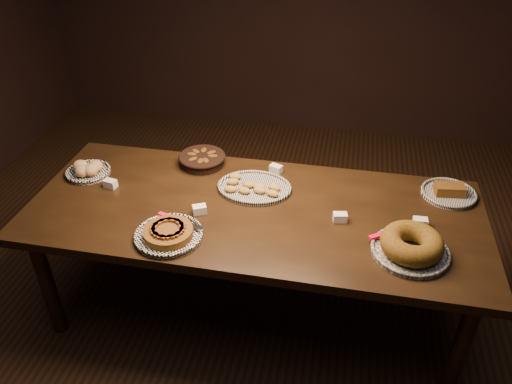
% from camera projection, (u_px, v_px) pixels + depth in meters
% --- Properties ---
extents(ground, '(5.00, 5.00, 0.00)m').
position_uv_depth(ground, '(254.00, 307.00, 3.06)').
color(ground, black).
rests_on(ground, ground).
extents(buffet_table, '(2.40, 1.00, 0.75)m').
position_uv_depth(buffet_table, '(254.00, 219.00, 2.68)').
color(buffet_table, black).
rests_on(buffet_table, ground).
extents(apple_tart_plate, '(0.34, 0.34, 0.06)m').
position_uv_depth(apple_tart_plate, '(169.00, 233.00, 2.42)').
color(apple_tart_plate, white).
rests_on(apple_tart_plate, buffet_table).
extents(madeleine_platter, '(0.41, 0.33, 0.05)m').
position_uv_depth(madeleine_platter, '(254.00, 187.00, 2.77)').
color(madeleine_platter, black).
rests_on(madeleine_platter, buffet_table).
extents(bundt_cake_plate, '(0.39, 0.39, 0.11)m').
position_uv_depth(bundt_cake_plate, '(411.00, 245.00, 2.31)').
color(bundt_cake_plate, black).
rests_on(bundt_cake_plate, buffet_table).
extents(croissant_basket, '(0.31, 0.31, 0.07)m').
position_uv_depth(croissant_basket, '(202.00, 159.00, 2.99)').
color(croissant_basket, black).
rests_on(croissant_basket, buffet_table).
extents(bread_roll_plate, '(0.26, 0.26, 0.08)m').
position_uv_depth(bread_roll_plate, '(88.00, 170.00, 2.90)').
color(bread_roll_plate, white).
rests_on(bread_roll_plate, buffet_table).
extents(loaf_plate, '(0.30, 0.30, 0.07)m').
position_uv_depth(loaf_plate, '(449.00, 192.00, 2.72)').
color(loaf_plate, black).
rests_on(loaf_plate, buffet_table).
extents(tent_cards, '(1.75, 0.55, 0.04)m').
position_uv_depth(tent_cards, '(266.00, 199.00, 2.67)').
color(tent_cards, white).
rests_on(tent_cards, buffet_table).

